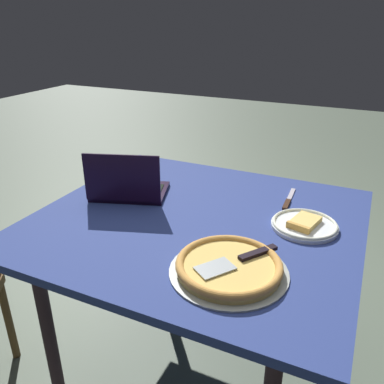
% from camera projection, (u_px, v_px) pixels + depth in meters
% --- Properties ---
extents(ground_plane, '(12.00, 12.00, 0.00)m').
position_uv_depth(ground_plane, '(196.00, 362.00, 1.82)').
color(ground_plane, '#5E6C5A').
extents(dining_table, '(1.20, 1.10, 0.75)m').
position_uv_depth(dining_table, '(197.00, 234.00, 1.55)').
color(dining_table, navy).
rests_on(dining_table, ground_plane).
extents(laptop, '(0.37, 0.31, 0.22)m').
position_uv_depth(laptop, '(128.00, 187.00, 1.67)').
color(laptop, black).
rests_on(laptop, dining_table).
extents(pizza_plate, '(0.24, 0.24, 0.04)m').
position_uv_depth(pizza_plate, '(304.00, 224.00, 1.44)').
color(pizza_plate, white).
rests_on(pizza_plate, dining_table).
extents(pizza_tray, '(0.36, 0.36, 0.04)m').
position_uv_depth(pizza_tray, '(229.00, 266.00, 1.19)').
color(pizza_tray, '#9EA59F').
rests_on(pizza_tray, dining_table).
extents(table_knife, '(0.03, 0.22, 0.01)m').
position_uv_depth(table_knife, '(288.00, 201.00, 1.65)').
color(table_knife, silver).
rests_on(table_knife, dining_table).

